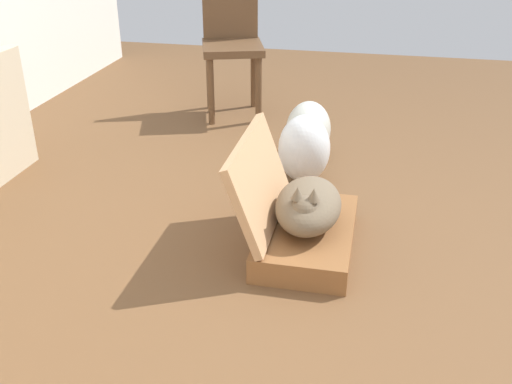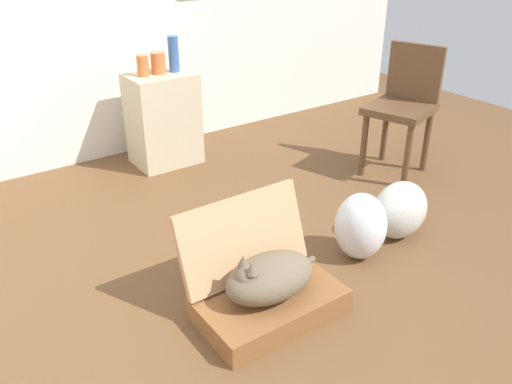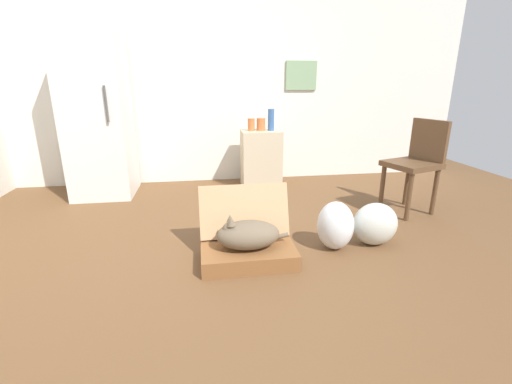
# 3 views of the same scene
# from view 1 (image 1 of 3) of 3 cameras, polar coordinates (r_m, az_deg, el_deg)

# --- Properties ---
(ground_plane) EXTENTS (7.68, 7.68, 0.00)m
(ground_plane) POSITION_cam_1_polar(r_m,az_deg,el_deg) (2.54, 4.06, -6.80)
(ground_plane) COLOR brown
(ground_plane) RESTS_ON ground
(suitcase_base) EXTENTS (0.66, 0.40, 0.11)m
(suitcase_base) POSITION_cam_1_polar(r_m,az_deg,el_deg) (2.61, 4.97, -4.27)
(suitcase_base) COLOR brown
(suitcase_base) RESTS_ON ground
(suitcase_lid) EXTENTS (0.66, 0.17, 0.39)m
(suitcase_lid) POSITION_cam_1_polar(r_m,az_deg,el_deg) (2.53, 0.33, 1.10)
(suitcase_lid) COLOR tan
(suitcase_lid) RESTS_ON suitcase_base
(cat) EXTENTS (0.52, 0.28, 0.24)m
(cat) POSITION_cam_1_polar(r_m,az_deg,el_deg) (2.53, 5.07, -1.31)
(cat) COLOR brown
(cat) RESTS_ON suitcase_base
(plastic_bag_white) EXTENTS (0.28, 0.28, 0.37)m
(plastic_bag_white) POSITION_cam_1_polar(r_m,az_deg,el_deg) (3.17, 4.69, 4.19)
(plastic_bag_white) COLOR silver
(plastic_bag_white) RESTS_ON ground
(plastic_bag_clear) EXTENTS (0.35, 0.26, 0.34)m
(plastic_bag_clear) POSITION_cam_1_polar(r_m,az_deg,el_deg) (3.49, 5.07, 5.99)
(plastic_bag_clear) COLOR silver
(plastic_bag_clear) RESTS_ON ground
(chair) EXTENTS (0.54, 0.52, 0.89)m
(chair) POSITION_cam_1_polar(r_m,az_deg,el_deg) (4.18, -2.35, 14.27)
(chair) COLOR brown
(chair) RESTS_ON ground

